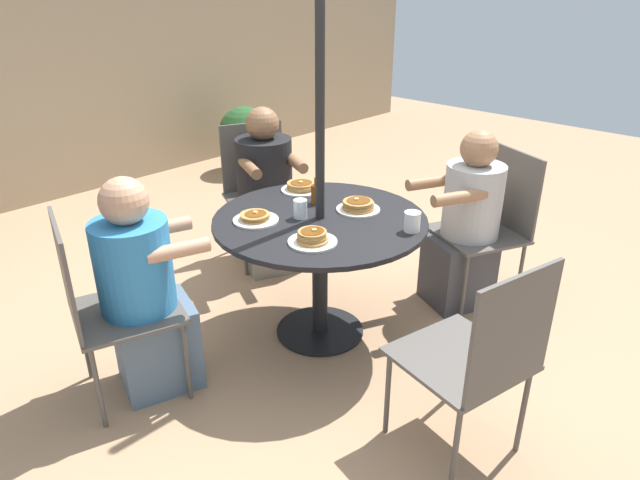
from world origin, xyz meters
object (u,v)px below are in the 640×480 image
Objects in this scene: patio_table at (320,238)px; pancake_plate_a at (301,187)px; drinking_glass_a at (300,209)px; potted_shrub at (245,135)px; coffee_cup at (412,222)px; pancake_plate_c at (256,218)px; diner_north at (466,228)px; patio_chair_east at (258,184)px; pancake_plate_d at (358,206)px; diner_south at (145,297)px; patio_chair_south at (102,301)px; patio_chair_north at (492,219)px; syrup_bottle at (317,193)px; patio_chair_west at (481,353)px; diner_east at (267,198)px; pancake_plate_b at (312,238)px.

patio_table is 4.77× the size of pancake_plate_a.
drinking_glass_a is 0.15× the size of potted_shrub.
pancake_plate_a is 2.36× the size of coffee_cup.
diner_north is at bearing -28.31° from pancake_plate_c.
patio_chair_east is at bearing -126.54° from potted_shrub.
drinking_glass_a is (-0.29, 0.16, 0.02)m from pancake_plate_d.
diner_south is 10.86× the size of coffee_cup.
patio_chair_south is at bearing 170.78° from pancake_plate_c.
patio_chair_east is at bearing 48.89° from pancake_plate_c.
patio_chair_north is 6.31× the size of syrup_bottle.
patio_table is 4.77× the size of pancake_plate_c.
pancake_plate_a is 0.42m from drinking_glass_a.
drinking_glass_a is at bearing 93.45° from diner_south.
drinking_glass_a is (-0.53, -0.97, 0.24)m from patio_chair_east.
patio_chair_south is 1.69m from patio_chair_west.
pancake_plate_c is (0.82, -0.13, 0.20)m from patio_chair_south.
diner_north is 10.97× the size of drinking_glass_a.
potted_shrub is at bearing 75.70° from patio_chair_west.
patio_table is 1.21× the size of patio_chair_south.
pancake_plate_d reaches higher than pancake_plate_c.
patio_chair_north is at bearing -101.29° from potted_shrub.
drinking_glass_a is (0.84, -0.21, 0.27)m from diner_south.
diner_north is at bearing -37.72° from syrup_bottle.
patio_chair_south and patio_chair_west have the same top height.
coffee_cup is at bearing -115.19° from potted_shrub.
diner_east is 1.26m from pancake_plate_b.
diner_south reaches higher than pancake_plate_b.
drinking_glass_a is (-0.94, 0.47, 0.27)m from diner_north.
pancake_plate_d is at bearing 88.94° from patio_chair_north.
diner_east is at bearing 50.51° from patio_chair_north.
diner_east is at bearing -125.45° from potted_shrub.
diner_south reaches higher than potted_shrub.
pancake_plate_b is at bearing 149.56° from coffee_cup.
patio_chair_west is at bearing -114.26° from pancake_plate_d.
pancake_plate_d is at bearing -31.45° from pancake_plate_c.
patio_chair_east is 1.44m from pancake_plate_b.
patio_table is 1.15m from patio_chair_south.
diner_north is 1.91m from diner_south.
patio_chair_west is (0.66, -1.41, 0.03)m from diner_south.
diner_east reaches higher than patio_chair_north.
coffee_cup is 3.49m from potted_shrub.
potted_shrub is (2.76, 2.33, -0.17)m from patio_chair_south.
patio_chair_south reaches higher than potted_shrub.
pancake_plate_d is 2.36× the size of coffee_cup.
pancake_plate_c is (-0.73, -0.83, 0.20)m from patio_chair_east.
diner_north is 1.33m from patio_chair_west.
patio_chair_south reaches higher than coffee_cup.
patio_chair_west is at bearing -116.80° from potted_shrub.
diner_south is 4.60× the size of pancake_plate_c.
patio_chair_south is 1.00× the size of patio_chair_west.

